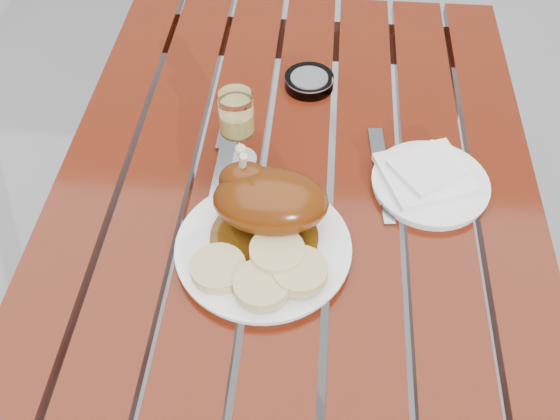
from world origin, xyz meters
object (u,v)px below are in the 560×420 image
Objects in this scene: side_plate at (430,184)px; wine_glass at (237,129)px; dinner_plate at (263,249)px; ashtray at (309,81)px; table at (291,314)px.

wine_glass is at bearing 173.23° from side_plate.
ashtray is at bearing 83.30° from dinner_plate.
side_plate is 2.05× the size of ashtray.
table is at bearing 72.31° from dinner_plate.
table is 0.48m from ashtray.
dinner_plate is at bearing -107.69° from table.
wine_glass is 0.33m from side_plate.
wine_glass is (-0.10, 0.07, 0.45)m from table.
dinner_plate is 1.88× the size of wine_glass.
dinner_plate is 0.21m from wine_glass.
table is at bearing -171.18° from side_plate.
wine_glass reaches higher than ashtray.
table is 0.46m from wine_glass.
wine_glass reaches higher than side_plate.
table is at bearing -91.77° from ashtray.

